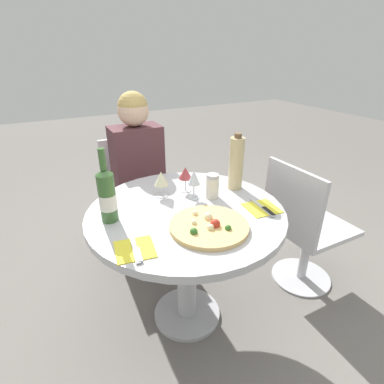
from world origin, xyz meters
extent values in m
plane|color=slate|center=(0.00, 0.00, 0.00)|extent=(12.00, 12.00, 0.00)
cylinder|color=#B2B2B7|center=(0.00, 0.00, 0.01)|extent=(0.38, 0.38, 0.02)
cylinder|color=#B2B2B7|center=(0.00, 0.00, 0.34)|extent=(0.10, 0.10, 0.64)
cylinder|color=#B7B7BC|center=(0.00, 0.00, 0.68)|extent=(0.95, 0.95, 0.04)
cylinder|color=silver|center=(0.00, 0.75, 0.01)|extent=(0.38, 0.38, 0.01)
cylinder|color=silver|center=(0.00, 0.75, 0.20)|extent=(0.06, 0.06, 0.40)
cube|color=silver|center=(0.00, 0.75, 0.41)|extent=(0.42, 0.42, 0.03)
cube|color=silver|center=(0.00, 0.94, 0.63)|extent=(0.42, 0.02, 0.40)
cube|color=#512D33|center=(0.00, 0.58, 0.21)|extent=(0.28, 0.32, 0.43)
cube|color=#512D33|center=(0.00, 0.75, 0.69)|extent=(0.33, 0.20, 0.52)
sphere|color=#DBB293|center=(0.00, 0.75, 1.04)|extent=(0.20, 0.20, 0.20)
sphere|color=tan|center=(0.00, 0.75, 1.07)|extent=(0.19, 0.19, 0.19)
cylinder|color=silver|center=(0.82, -0.07, 0.01)|extent=(0.38, 0.38, 0.01)
cylinder|color=silver|center=(0.82, -0.07, 0.20)|extent=(0.06, 0.06, 0.40)
cube|color=silver|center=(0.82, -0.07, 0.41)|extent=(0.42, 0.42, 0.03)
cube|color=silver|center=(0.62, -0.07, 0.63)|extent=(0.02, 0.42, 0.40)
cylinder|color=#DBB26B|center=(0.01, -0.20, 0.71)|extent=(0.34, 0.34, 0.02)
sphere|color=beige|center=(0.00, -0.23, 0.73)|extent=(0.03, 0.03, 0.03)
sphere|color=beige|center=(0.03, -0.15, 0.73)|extent=(0.04, 0.04, 0.04)
sphere|color=#336B28|center=(-0.08, -0.22, 0.73)|extent=(0.03, 0.03, 0.03)
sphere|color=#B22D1E|center=(0.03, -0.22, 0.73)|extent=(0.04, 0.04, 0.04)
sphere|color=beige|center=(0.00, -0.09, 0.73)|extent=(0.03, 0.03, 0.03)
sphere|color=beige|center=(-0.04, -0.16, 0.73)|extent=(0.02, 0.02, 0.02)
sphere|color=#336B28|center=(0.06, -0.27, 0.73)|extent=(0.03, 0.03, 0.03)
cylinder|color=#38602D|center=(-0.35, 0.07, 0.81)|extent=(0.08, 0.08, 0.22)
cone|color=#38602D|center=(-0.35, 0.07, 0.94)|extent=(0.08, 0.08, 0.03)
cylinder|color=#38602D|center=(-0.35, 0.07, 0.99)|extent=(0.03, 0.03, 0.09)
cylinder|color=silver|center=(-0.35, 0.07, 0.79)|extent=(0.08, 0.08, 0.07)
cylinder|color=tan|center=(0.35, 0.09, 0.84)|extent=(0.08, 0.08, 0.28)
cylinder|color=brown|center=(0.35, 0.09, 1.00)|extent=(0.04, 0.04, 0.02)
cylinder|color=silver|center=(0.18, 0.05, 0.76)|extent=(0.07, 0.07, 0.11)
cylinder|color=#B2B2B7|center=(0.18, 0.05, 0.82)|extent=(0.06, 0.06, 0.02)
cylinder|color=silver|center=(0.09, 0.09, 0.70)|extent=(0.06, 0.06, 0.00)
cylinder|color=silver|center=(0.09, 0.09, 0.74)|extent=(0.01, 0.01, 0.08)
cone|color=silver|center=(0.09, 0.09, 0.82)|extent=(0.06, 0.06, 0.07)
cylinder|color=silver|center=(-0.05, 0.19, 0.70)|extent=(0.06, 0.06, 0.00)
cylinder|color=silver|center=(-0.05, 0.19, 0.73)|extent=(0.01, 0.01, 0.06)
cone|color=beige|center=(-0.05, 0.19, 0.80)|extent=(0.07, 0.07, 0.07)
cylinder|color=silver|center=(0.09, 0.19, 0.70)|extent=(0.06, 0.06, 0.00)
cylinder|color=silver|center=(0.09, 0.19, 0.74)|extent=(0.01, 0.01, 0.07)
cone|color=#9E383D|center=(0.09, 0.19, 0.81)|extent=(0.07, 0.07, 0.06)
cube|color=yellow|center=(-0.32, -0.20, 0.70)|extent=(0.17, 0.17, 0.00)
cube|color=silver|center=(-0.32, -0.20, 0.71)|extent=(0.05, 0.19, 0.00)
cube|color=silver|center=(-0.32, -0.24, 0.71)|extent=(0.03, 0.09, 0.00)
cube|color=yellow|center=(0.33, -0.16, 0.70)|extent=(0.17, 0.17, 0.00)
cube|color=silver|center=(0.33, -0.16, 0.71)|extent=(0.04, 0.19, 0.00)
cube|color=black|center=(0.33, -0.21, 0.71)|extent=(0.03, 0.09, 0.00)
camera|label=1|loc=(-0.56, -1.13, 1.40)|focal=28.00mm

